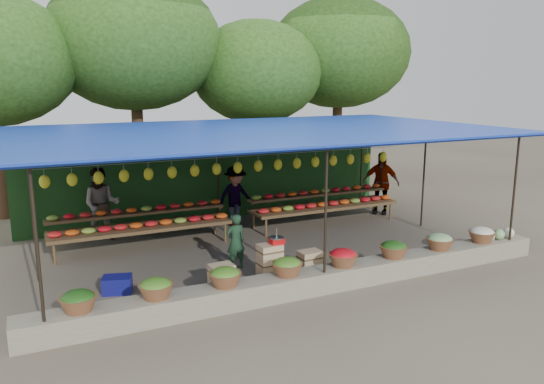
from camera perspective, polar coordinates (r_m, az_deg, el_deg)
name	(u,v)px	position (r m, az deg, el deg)	size (l,w,h in m)	color
ground	(261,249)	(12.55, -1.22, -6.15)	(60.00, 60.00, 0.00)	brown
stone_curb	(320,280)	(10.18, 5.19, -9.38)	(10.60, 0.55, 0.40)	#6C6656
stall_canopy	(259,135)	(12.05, -1.40, 6.14)	(10.80, 6.60, 2.82)	black
produce_baskets	(316,262)	(10.00, 4.73, -7.54)	(8.98, 0.58, 0.34)	brown
netting_backdrop	(215,176)	(15.10, -6.13, 1.76)	(10.60, 0.06, 2.50)	#1E4619
tree_row	(197,55)	(17.83, -8.02, 14.40)	(16.51, 5.50, 7.12)	#332512
fruit_table_left	(141,222)	(12.90, -13.91, -3.19)	(4.21, 0.95, 0.93)	#503420
fruit_table_right	(324,202)	(14.67, 5.58, -1.09)	(4.21, 0.95, 0.93)	#503420
crate_counter	(268,267)	(10.46, -0.39, -8.09)	(2.36, 0.36, 0.77)	tan
weighing_scale	(276,240)	(10.36, 0.49, -5.18)	(0.29, 0.29, 0.31)	red
vendor_seated	(236,242)	(11.14, -3.95, -5.34)	(0.43, 0.28, 1.18)	#1B3B24
customer_left	(102,204)	(13.66, -17.86, -1.28)	(0.88, 0.69, 1.82)	slate
customer_mid	(236,197)	(14.28, -3.94, -0.49)	(1.07, 0.62, 1.66)	slate
customer_right	(381,183)	(15.99, 11.61, 0.96)	(1.08, 0.45, 1.84)	slate
blue_crate_front	(83,320)	(9.19, -19.69, -12.86)	(0.47, 0.34, 0.28)	navy
blue_crate_back	(117,285)	(10.44, -16.30, -9.53)	(0.52, 0.38, 0.31)	navy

